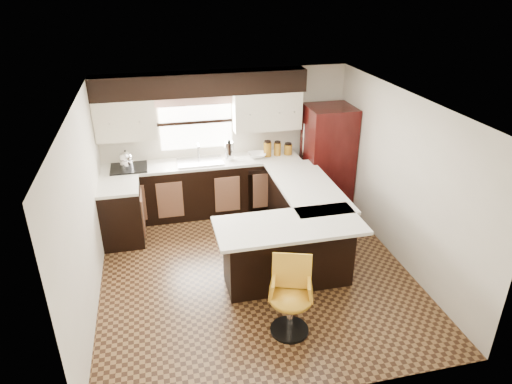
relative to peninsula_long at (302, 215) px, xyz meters
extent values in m
plane|color=#49301A|center=(-0.90, -0.62, -0.45)|extent=(4.40, 4.40, 0.00)
plane|color=silver|center=(-0.90, -0.62, 1.95)|extent=(4.40, 4.40, 0.00)
plane|color=beige|center=(-0.90, 1.58, 0.75)|extent=(4.40, 0.00, 4.40)
plane|color=beige|center=(-0.90, -2.83, 0.75)|extent=(4.40, 0.00, 4.40)
plane|color=beige|center=(-3.00, -0.62, 0.75)|extent=(0.00, 4.40, 4.40)
plane|color=beige|center=(1.20, -0.62, 0.75)|extent=(0.00, 4.40, 4.40)
cube|color=black|center=(-1.35, 1.28, 0.00)|extent=(3.30, 0.60, 0.90)
cube|color=black|center=(-2.70, 0.62, 0.00)|extent=(0.60, 0.70, 0.90)
cube|color=silver|center=(-1.35, 1.28, 0.47)|extent=(3.30, 0.60, 0.04)
cube|color=silver|center=(-2.70, 0.62, 0.47)|extent=(0.60, 0.70, 0.04)
cube|color=black|center=(-1.30, 1.40, 1.77)|extent=(3.40, 0.35, 0.36)
cube|color=beige|center=(-2.52, 1.40, 1.27)|extent=(0.94, 0.35, 0.64)
cube|color=beige|center=(-0.22, 1.40, 1.27)|extent=(1.14, 0.35, 0.64)
cube|color=white|center=(-1.40, 1.56, 1.10)|extent=(1.20, 0.02, 0.90)
cube|color=#D19B93|center=(-1.40, 1.52, 1.49)|extent=(1.30, 0.06, 0.18)
cube|color=#B2B2B7|center=(-1.40, 1.25, 0.51)|extent=(0.75, 0.45, 0.03)
cube|color=black|center=(-0.35, 0.99, -0.02)|extent=(0.58, 0.03, 0.78)
cube|color=black|center=(-2.55, 1.25, 0.51)|extent=(0.58, 0.50, 0.02)
cube|color=black|center=(0.00, 0.00, 0.00)|extent=(0.60, 1.95, 0.90)
cube|color=black|center=(-0.53, -0.97, 0.00)|extent=(1.65, 0.60, 0.90)
cube|color=silver|center=(0.05, 0.00, 0.47)|extent=(0.84, 1.95, 0.04)
cube|color=silver|center=(-0.55, -1.06, 0.47)|extent=(1.89, 0.84, 0.04)
cube|color=black|center=(0.79, 1.08, 0.45)|extent=(0.77, 0.74, 1.81)
cylinder|color=silver|center=(-0.90, 1.28, 0.65)|extent=(0.15, 0.15, 0.31)
imported|color=white|center=(-0.42, 1.28, 0.53)|extent=(0.32, 0.32, 0.08)
cylinder|color=#8F5F14|center=(-0.23, 1.30, 0.62)|extent=(0.13, 0.13, 0.25)
cylinder|color=#8F5F14|center=(-0.05, 1.30, 0.61)|extent=(0.12, 0.12, 0.22)
cylinder|color=#8F5F14|center=(0.14, 1.30, 0.58)|extent=(0.14, 0.14, 0.18)
camera|label=1|loc=(-2.09, -5.83, 3.34)|focal=32.00mm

